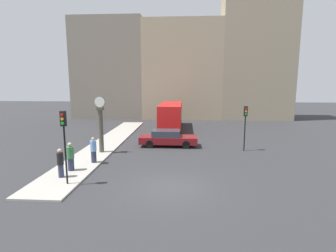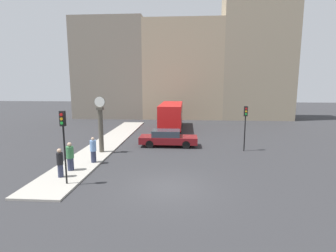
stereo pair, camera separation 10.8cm
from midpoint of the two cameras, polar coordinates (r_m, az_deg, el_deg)
The scene contains 11 objects.
ground_plane at distance 13.62m, azimuth 0.40°, elevation -13.24°, with size 120.00×120.00×0.00m, color #2D2D30.
sidewalk_corner at distance 23.67m, azimuth -12.74°, elevation -3.50°, with size 2.55×23.07×0.10m, color #A39E93.
building_row at distance 39.43m, azimuth 4.22°, elevation 13.21°, with size 31.63×5.00×18.35m.
sedan_car at distance 21.82m, azimuth 0.11°, elevation -2.64°, with size 4.76×1.71×1.36m.
bus_distant at distance 29.98m, azimuth 0.84°, elevation 2.52°, with size 2.41×8.15×2.89m.
traffic_light_near at distance 14.07m, azimuth -21.60°, elevation -1.26°, with size 0.26×0.24×3.77m.
traffic_light_far at distance 20.84m, azimuth 16.64°, elevation 1.47°, with size 0.26×0.24×3.49m.
street_clock at distance 20.01m, azimuth -14.30°, elevation 0.09°, with size 0.82×0.45×4.17m.
pedestrian_green_hoodie at distance 16.58m, azimuth -20.35°, elevation -6.26°, with size 0.43×0.43×1.69m.
pedestrian_black_jacket at distance 15.62m, azimuth -22.26°, elevation -7.43°, with size 0.34×0.34×1.61m.
pedestrian_blue_stripe at distance 17.75m, azimuth -15.80°, elevation -5.04°, with size 0.39×0.39×1.67m.
Camera 2 is at (0.84, -12.54, 5.25)m, focal length 28.00 mm.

